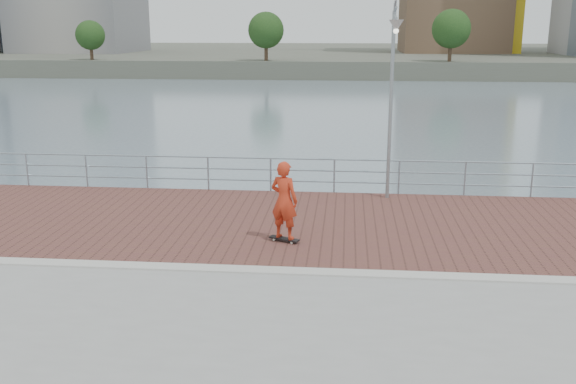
{
  "coord_description": "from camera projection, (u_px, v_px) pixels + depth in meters",
  "views": [
    {
      "loc": [
        1.4,
        -13.05,
        5.23
      ],
      "look_at": [
        0.0,
        2.0,
        1.3
      ],
      "focal_mm": 40.0,
      "sensor_mm": 36.0,
      "label": 1
    }
  ],
  "objects": [
    {
      "name": "water",
      "position": [
        280.0,
        355.0,
        14.52
      ],
      "size": [
        400.0,
        400.0,
        0.0
      ],
      "primitive_type": "plane",
      "color": "slate",
      "rests_on": "ground"
    },
    {
      "name": "curb",
      "position": [
        280.0,
        271.0,
        14.01
      ],
      "size": [
        40.0,
        0.4,
        0.06
      ],
      "primitive_type": "cube",
      "color": "#B7B5AD",
      "rests_on": "seawall"
    },
    {
      "name": "brick_lane",
      "position": [
        293.0,
        223.0,
        17.49
      ],
      "size": [
        40.0,
        6.8,
        0.02
      ],
      "primitive_type": "cube",
      "color": "brown",
      "rests_on": "seawall"
    },
    {
      "name": "shoreline_trees",
      "position": [
        364.0,
        33.0,
        86.83
      ],
      "size": [
        144.2,
        5.18,
        6.9
      ],
      "color": "#473323",
      "rests_on": "far_shore"
    },
    {
      "name": "skateboard",
      "position": [
        284.0,
        239.0,
        15.95
      ],
      "size": [
        0.8,
        0.5,
        0.09
      ],
      "rotation": [
        0.0,
        0.0,
        -0.41
      ],
      "color": "black",
      "rests_on": "brick_lane"
    },
    {
      "name": "far_shore",
      "position": [
        342.0,
        55.0,
        132.26
      ],
      "size": [
        320.0,
        95.0,
        2.5
      ],
      "primitive_type": "cube",
      "color": "#4C5142",
      "rests_on": "ground"
    },
    {
      "name": "skateboarder",
      "position": [
        284.0,
        200.0,
        15.7
      ],
      "size": [
        0.84,
        0.72,
        1.96
      ],
      "primitive_type": "imported",
      "rotation": [
        0.0,
        0.0,
        2.73
      ],
      "color": "red",
      "rests_on": "skateboard"
    },
    {
      "name": "guardrail",
      "position": [
        302.0,
        171.0,
        20.59
      ],
      "size": [
        39.06,
        0.06,
        1.13
      ],
      "color": "#8C9EA8",
      "rests_on": "brick_lane"
    },
    {
      "name": "street_lamp",
      "position": [
        393.0,
        68.0,
        18.63
      ],
      "size": [
        0.41,
        1.21,
        5.68
      ],
      "color": "gray",
      "rests_on": "brick_lane"
    }
  ]
}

